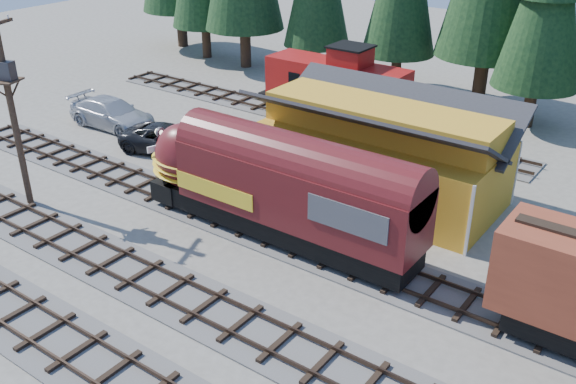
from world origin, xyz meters
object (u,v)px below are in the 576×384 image
Objects in this scene: locomotive at (269,189)px; pickup_truck_b at (112,113)px; depot at (380,141)px; caboose at (337,88)px; utility_pole at (10,100)px; pickup_truck_a at (169,139)px.

locomotive is 2.26× the size of pickup_truck_b.
depot is 1.35× the size of caboose.
depot is at bearing 18.85° from utility_pole.
caboose is at bearing 133.91° from depot.
pickup_truck_b is at bearing 163.26° from locomotive.
depot is 6.84m from locomotive.
pickup_truck_b is (-6.10, 0.86, 0.11)m from pickup_truck_a.
utility_pole is at bearing 159.78° from pickup_truck_a.
utility_pole is 11.94m from pickup_truck_b.
locomotive is at bearing -108.87° from pickup_truck_b.
depot is at bearing -87.72° from pickup_truck_b.
pickup_truck_a is (-12.71, -2.31, -2.14)m from depot.
utility_pole is 1.63× the size of pickup_truck_a.
caboose is at bearing -54.46° from pickup_truck_b.
pickup_truck_a is at bearing 63.61° from utility_pole.
utility_pole reaches higher than pickup_truck_b.
caboose reaches higher than pickup_truck_b.
utility_pole is 1.50× the size of pickup_truck_b.
utility_pole is (-13.62, -11.19, 2.52)m from depot.
pickup_truck_b reaches higher than pickup_truck_a.
pickup_truck_b is at bearing -175.59° from depot.
pickup_truck_b is (-16.79, 5.05, -1.40)m from locomotive.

